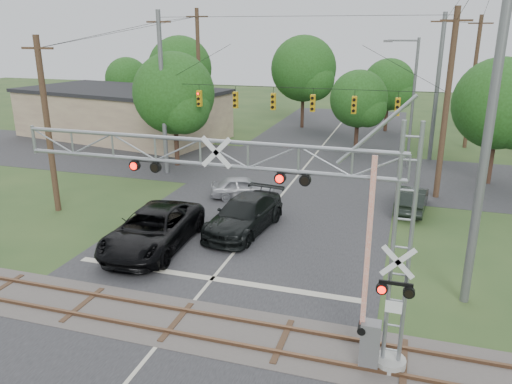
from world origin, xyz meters
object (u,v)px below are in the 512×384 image
(sedan_silver, at_px, (243,187))
(streetlight, at_px, (411,97))
(traffic_signal_span, at_px, (306,101))
(commercial_building, at_px, (123,113))
(crossing_gantry, at_px, (275,209))
(pickup_black, at_px, (153,230))
(car_dark, at_px, (244,215))

(sedan_silver, height_order, streetlight, streetlight)
(traffic_signal_span, bearing_deg, commercial_building, 152.05)
(traffic_signal_span, xyz_separation_m, commercial_building, (-20.73, 11.00, -3.38))
(crossing_gantry, bearing_deg, sedan_silver, 112.40)
(pickup_black, relative_size, streetlight, 0.72)
(crossing_gantry, relative_size, pickup_black, 1.89)
(car_dark, relative_size, sedan_silver, 1.52)
(traffic_signal_span, relative_size, pickup_black, 2.79)
(crossing_gantry, distance_m, car_dark, 11.08)
(pickup_black, bearing_deg, car_dark, 40.69)
(traffic_signal_span, xyz_separation_m, sedan_silver, (-3.16, -3.74, -5.04))
(traffic_signal_span, height_order, streetlight, traffic_signal_span)
(commercial_building, bearing_deg, crossing_gantry, -40.78)
(pickup_black, bearing_deg, streetlight, 56.41)
(pickup_black, xyz_separation_m, streetlight, (11.33, 19.26, 4.44))
(sedan_silver, bearing_deg, pickup_black, 146.80)
(crossing_gantry, bearing_deg, streetlight, 81.90)
(sedan_silver, relative_size, streetlight, 0.42)
(car_dark, relative_size, streetlight, 0.64)
(crossing_gantry, relative_size, commercial_building, 0.61)
(traffic_signal_span, xyz_separation_m, car_dark, (-1.32, -8.93, -4.84))
(crossing_gantry, distance_m, pickup_black, 10.58)
(sedan_silver, bearing_deg, commercial_building, 28.03)
(streetlight, bearing_deg, commercial_building, 171.47)
(car_dark, distance_m, sedan_silver, 5.51)
(traffic_signal_span, xyz_separation_m, pickup_black, (-4.87, -12.34, -4.77))
(crossing_gantry, height_order, pickup_black, crossing_gantry)
(commercial_building, bearing_deg, streetlight, 1.91)
(sedan_silver, xyz_separation_m, streetlight, (9.63, 10.66, 4.71))
(commercial_building, bearing_deg, sedan_silver, -29.56)
(pickup_black, height_order, sedan_silver, pickup_black)
(traffic_signal_span, bearing_deg, sedan_silver, -130.19)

